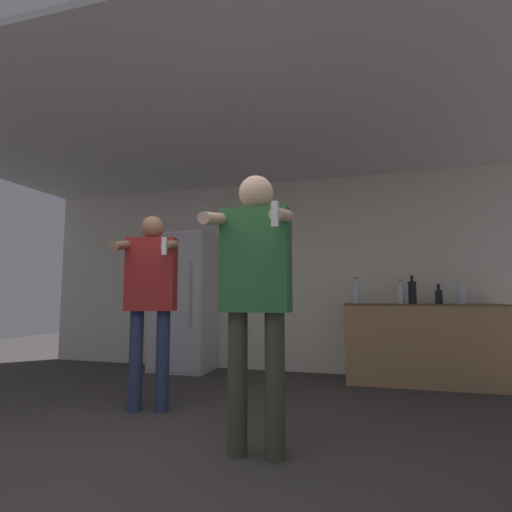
{
  "coord_description": "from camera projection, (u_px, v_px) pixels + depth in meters",
  "views": [
    {
      "loc": [
        1.24,
        -1.94,
        0.97
      ],
      "look_at": [
        0.53,
        0.5,
        1.23
      ],
      "focal_mm": 28.0,
      "sensor_mm": 36.0,
      "label": 1
    }
  ],
  "objects": [
    {
      "name": "ceiling_slab",
      "position": [
        237.0,
        134.0,
        3.94
      ],
      "size": [
        7.0,
        3.82,
        0.05
      ],
      "color": "silver",
      "rests_on": "wall_back"
    },
    {
      "name": "bottle_dark_rum",
      "position": [
        462.0,
        294.0,
        4.41
      ],
      "size": [
        0.08,
        0.08,
        0.29
      ],
      "color": "silver",
      "rests_on": "counter"
    },
    {
      "name": "wall_back",
      "position": [
        276.0,
        274.0,
        5.42
      ],
      "size": [
        7.0,
        0.06,
        2.55
      ],
      "color": "beige",
      "rests_on": "ground_plane"
    },
    {
      "name": "bottle_clear_vodka",
      "position": [
        412.0,
        292.0,
        4.55
      ],
      "size": [
        0.09,
        0.09,
        0.33
      ],
      "color": "black",
      "rests_on": "counter"
    },
    {
      "name": "counter",
      "position": [
        422.0,
        343.0,
        4.51
      ],
      "size": [
        1.69,
        0.66,
        0.89
      ],
      "color": "#997551",
      "rests_on": "ground_plane"
    },
    {
      "name": "refrigerator",
      "position": [
        184.0,
        301.0,
        5.38
      ],
      "size": [
        0.77,
        0.66,
        1.83
      ],
      "color": "silver",
      "rests_on": "ground_plane"
    },
    {
      "name": "person_man_side",
      "position": [
        151.0,
        290.0,
        3.5
      ],
      "size": [
        0.56,
        0.59,
        1.69
      ],
      "color": "navy",
      "rests_on": "ground_plane"
    },
    {
      "name": "bottle_amber_bourbon",
      "position": [
        356.0,
        293.0,
        4.72
      ],
      "size": [
        0.08,
        0.08,
        0.31
      ],
      "color": "silver",
      "rests_on": "counter"
    },
    {
      "name": "bottle_short_whiskey",
      "position": [
        401.0,
        294.0,
        4.58
      ],
      "size": [
        0.08,
        0.08,
        0.28
      ],
      "color": "silver",
      "rests_on": "counter"
    },
    {
      "name": "bottle_red_label",
      "position": [
        439.0,
        296.0,
        4.47
      ],
      "size": [
        0.08,
        0.08,
        0.25
      ],
      "color": "black",
      "rests_on": "counter"
    },
    {
      "name": "ground_plane",
      "position": [
        133.0,
        482.0,
        2.1
      ],
      "size": [
        14.0,
        14.0,
        0.0
      ],
      "primitive_type": "plane",
      "color": "#383333"
    },
    {
      "name": "person_woman_foreground",
      "position": [
        256.0,
        284.0,
        2.53
      ],
      "size": [
        0.5,
        0.52,
        1.76
      ],
      "color": "#38422D",
      "rests_on": "ground_plane"
    }
  ]
}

